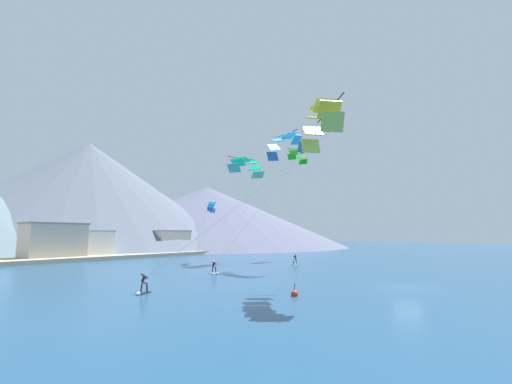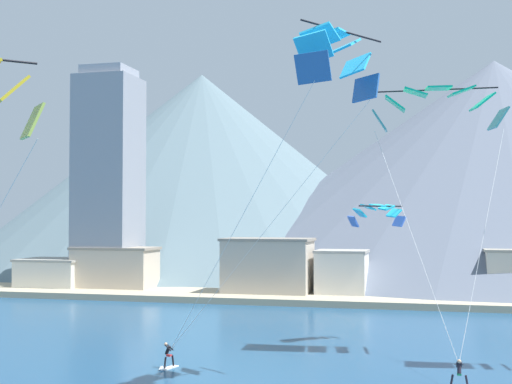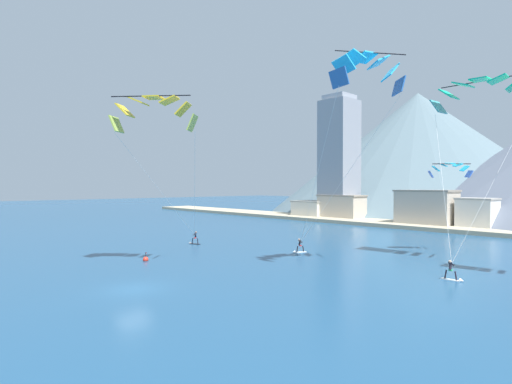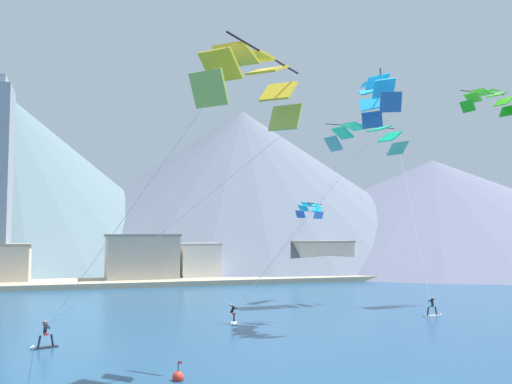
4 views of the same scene
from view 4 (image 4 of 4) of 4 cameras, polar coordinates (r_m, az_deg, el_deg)
The scene contains 16 objects.
kitesurfer_near_lead at distance 44.83m, azimuth -2.26°, elevation -12.53°, with size 0.86×1.78×1.62m.
kitesurfer_near_trail at distance 38.15m, azimuth -20.61°, elevation -13.67°, with size 1.76×1.04×1.72m.
kitesurfer_mid_center at distance 51.41m, azimuth 17.40°, elevation -11.21°, with size 1.75×0.57×1.71m.
parafoil_kite_near_lead at distance 46.87m, azimuth 11.90°, elevation 9.32°, with size 12.84×7.33×18.00m.
parafoil_kite_near_trail at distance 28.94m, azimuth -0.47°, elevation 11.19°, with size 13.29×14.17×14.58m.
parafoil_kite_mid_center at distance 58.96m, azimuth 11.01°, elevation 5.63°, with size 8.92×10.61×16.77m.
parafoil_kite_distant_high_outer at distance 59.93m, azimuth 5.48°, elevation -1.62°, with size 4.20×3.84×1.73m.
parafoil_kite_distant_low_drift at distance 63.82m, azimuth 22.20°, elevation 8.60°, with size 6.29×2.38×2.47m.
race_marker_buoy at distance 28.71m, azimuth -7.80°, elevation -17.87°, with size 0.56×0.56×1.02m.
shoreline_strip at distance 80.74m, azimuth -7.56°, elevation -8.81°, with size 180.00×10.00×0.70m, color tan.
shore_building_harbour_front at distance 83.86m, azimuth -5.76°, elevation -6.98°, with size 5.76×5.44×5.53m.
shore_building_quay_east at distance 90.91m, azimuth 6.66°, elevation -6.67°, with size 9.48×4.40×5.78m.
shore_building_old_town at distance 81.44m, azimuth -11.35°, elevation -6.55°, with size 10.12×6.15×6.84m.
mountain_peak_west_ridge at distance 133.12m, azimuth -1.41°, elevation 0.55°, with size 103.77×103.77×35.67m.
mountain_peak_central_summit at distance 126.31m, azimuth -23.98°, elevation 1.09°, with size 87.10×87.10×35.38m.
mountain_peak_east_shoulder at distance 138.19m, azimuth 17.31°, elevation -1.88°, with size 110.22×110.22×23.91m.
Camera 4 is at (-14.51, -21.66, 7.00)m, focal length 40.00 mm.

